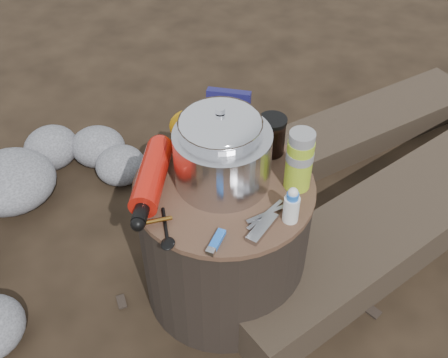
% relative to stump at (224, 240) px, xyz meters
% --- Properties ---
extents(ground, '(60.00, 60.00, 0.00)m').
position_rel_stump_xyz_m(ground, '(0.00, 0.00, -0.23)').
color(ground, black).
rests_on(ground, ground).
extents(stump, '(0.50, 0.50, 0.46)m').
position_rel_stump_xyz_m(stump, '(0.00, 0.00, 0.00)').
color(stump, black).
rests_on(stump, ground).
extents(rock_ring, '(0.48, 1.04, 0.21)m').
position_rel_stump_xyz_m(rock_ring, '(-0.69, 0.08, -0.13)').
color(rock_ring, slate).
rests_on(rock_ring, ground).
extents(log_main, '(1.45, 1.67, 0.16)m').
position_rel_stump_xyz_m(log_main, '(0.68, 0.53, -0.15)').
color(log_main, '#34291F').
rests_on(log_main, ground).
extents(log_small, '(1.13, 1.11, 0.11)m').
position_rel_stump_xyz_m(log_small, '(0.31, 0.81, -0.17)').
color(log_small, '#34291F').
rests_on(log_small, ground).
extents(foil_windscreen, '(0.26, 0.26, 0.16)m').
position_rel_stump_xyz_m(foil_windscreen, '(-0.01, 0.02, 0.31)').
color(foil_windscreen, '#B9B9BF').
rests_on(foil_windscreen, stump).
extents(camping_pot, '(0.22, 0.22, 0.22)m').
position_rel_stump_xyz_m(camping_pot, '(-0.02, 0.04, 0.34)').
color(camping_pot, white).
rests_on(camping_pot, stump).
extents(fuel_bottle, '(0.12, 0.32, 0.08)m').
position_rel_stump_xyz_m(fuel_bottle, '(-0.19, -0.05, 0.27)').
color(fuel_bottle, red).
rests_on(fuel_bottle, stump).
extents(thermos, '(0.07, 0.07, 0.18)m').
position_rel_stump_xyz_m(thermos, '(0.19, 0.05, 0.32)').
color(thermos, '#A1C225').
rests_on(thermos, stump).
extents(travel_mug, '(0.08, 0.08, 0.12)m').
position_rel_stump_xyz_m(travel_mug, '(0.10, 0.17, 0.29)').
color(travel_mug, black).
rests_on(travel_mug, stump).
extents(stuff_sack, '(0.15, 0.12, 0.10)m').
position_rel_stump_xyz_m(stuff_sack, '(-0.13, 0.17, 0.28)').
color(stuff_sack, '#CA8407').
rests_on(stuff_sack, stump).
extents(food_pouch, '(0.13, 0.03, 0.16)m').
position_rel_stump_xyz_m(food_pouch, '(-0.04, 0.20, 0.31)').
color(food_pouch, '#17154D').
rests_on(food_pouch, stump).
extents(lighter, '(0.03, 0.08, 0.01)m').
position_rel_stump_xyz_m(lighter, '(0.03, -0.20, 0.24)').
color(lighter, blue).
rests_on(lighter, stump).
extents(multitool, '(0.07, 0.11, 0.02)m').
position_rel_stump_xyz_m(multitool, '(0.13, -0.13, 0.24)').
color(multitool, '#9E9EA2').
rests_on(multitool, stump).
extents(pot_grabber, '(0.11, 0.13, 0.01)m').
position_rel_stump_xyz_m(pot_grabber, '(0.13, -0.09, 0.23)').
color(pot_grabber, '#9E9EA2').
rests_on(pot_grabber, stump).
extents(spork, '(0.08, 0.13, 0.01)m').
position_rel_stump_xyz_m(spork, '(-0.11, -0.18, 0.23)').
color(spork, black).
rests_on(spork, stump).
extents(squeeze_bottle, '(0.04, 0.04, 0.10)m').
position_rel_stump_xyz_m(squeeze_bottle, '(0.19, -0.08, 0.28)').
color(squeeze_bottle, white).
rests_on(squeeze_bottle, stump).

